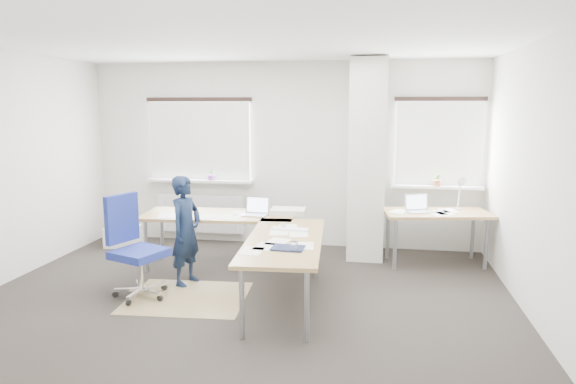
% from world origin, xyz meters
% --- Properties ---
extents(ground, '(6.00, 6.00, 0.00)m').
position_xyz_m(ground, '(0.00, 0.00, 0.00)').
color(ground, '#2A2622').
rests_on(ground, ground).
extents(room_shell, '(6.04, 5.04, 2.82)m').
position_xyz_m(room_shell, '(0.18, 0.45, 1.75)').
color(room_shell, silver).
rests_on(room_shell, ground).
extents(floor_mat, '(1.39, 1.20, 0.01)m').
position_xyz_m(floor_mat, '(-0.63, 0.02, 0.00)').
color(floor_mat, '#927C50').
rests_on(floor_mat, ground).
extents(white_crate, '(0.57, 0.45, 0.31)m').
position_xyz_m(white_crate, '(-2.39, 1.93, 0.15)').
color(white_crate, white).
rests_on(white_crate, ground).
extents(desk_main, '(2.58, 2.62, 0.96)m').
position_xyz_m(desk_main, '(-0.02, 0.63, 0.69)').
color(desk_main, olive).
rests_on(desk_main, ground).
extents(desk_side, '(1.50, 0.93, 1.22)m').
position_xyz_m(desk_side, '(2.25, 1.81, 0.69)').
color(desk_side, olive).
rests_on(desk_side, ground).
extents(task_chair, '(0.67, 0.65, 1.16)m').
position_xyz_m(task_chair, '(-1.20, -0.02, 0.32)').
color(task_chair, navy).
rests_on(task_chair, ground).
extents(person, '(0.43, 0.55, 1.33)m').
position_xyz_m(person, '(-0.80, 0.48, 0.66)').
color(person, '#101B31').
rests_on(person, ground).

